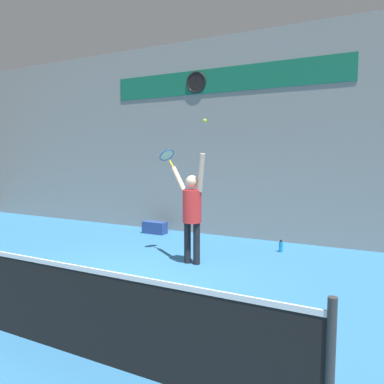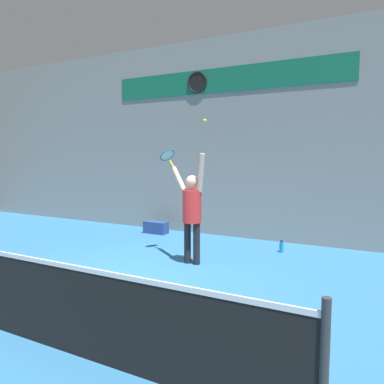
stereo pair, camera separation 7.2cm
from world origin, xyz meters
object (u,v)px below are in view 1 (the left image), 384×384
object	(u,v)px
water_bottle	(281,247)
equipment_bag	(155,227)
tennis_player	(192,209)
scoreboard_clock	(196,82)
tennis_racket	(167,156)
tennis_ball	(205,121)

from	to	relation	value
water_bottle	equipment_bag	xyz separation A→B (m)	(-3.45, 0.38, 0.04)
equipment_bag	tennis_player	bearing A→B (deg)	-42.99
scoreboard_clock	equipment_bag	xyz separation A→B (m)	(-0.95, -0.54, -3.77)
scoreboard_clock	tennis_racket	xyz separation A→B (m)	(0.40, -2.10, -1.88)
scoreboard_clock	tennis_ball	world-z (taller)	scoreboard_clock
scoreboard_clock	tennis_racket	world-z (taller)	scoreboard_clock
scoreboard_clock	tennis_player	distance (m)	4.03
tennis_player	tennis_ball	xyz separation A→B (m)	(0.30, -0.07, 1.62)
equipment_bag	scoreboard_clock	bearing A→B (deg)	29.76
tennis_ball	equipment_bag	world-z (taller)	tennis_ball
tennis_player	equipment_bag	distance (m)	3.08
tennis_racket	tennis_ball	distance (m)	1.38
scoreboard_clock	water_bottle	distance (m)	4.65
tennis_racket	tennis_ball	bearing A→B (deg)	-25.21
water_bottle	equipment_bag	distance (m)	3.47
equipment_bag	tennis_racket	bearing A→B (deg)	-49.21
scoreboard_clock	tennis_ball	xyz separation A→B (m)	(1.51, -2.63, -1.26)
equipment_bag	water_bottle	bearing A→B (deg)	-6.22
scoreboard_clock	tennis_ball	bearing A→B (deg)	-60.10
scoreboard_clock	water_bottle	world-z (taller)	scoreboard_clock
tennis_player	tennis_ball	size ratio (longest dim) A/B	29.70
scoreboard_clock	tennis_player	world-z (taller)	scoreboard_clock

